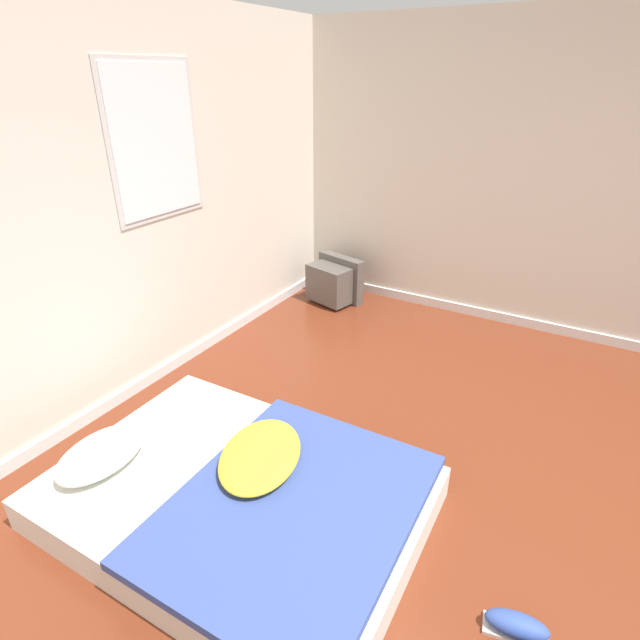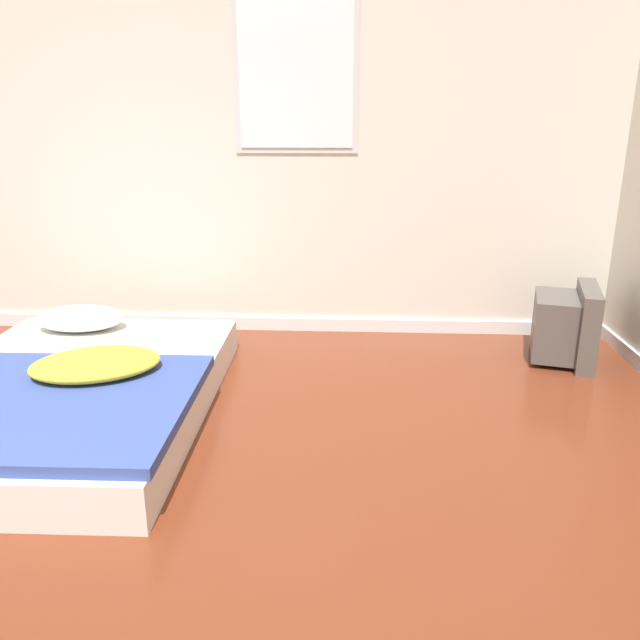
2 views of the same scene
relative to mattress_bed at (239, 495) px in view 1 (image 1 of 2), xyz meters
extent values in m
plane|color=maroon|center=(0.17, -1.57, -0.13)|extent=(20.00, 20.00, 0.00)
cube|color=silver|center=(0.17, 1.41, 1.17)|extent=(8.24, 0.06, 2.60)
cube|color=white|center=(0.17, 1.37, -0.08)|extent=(8.24, 0.02, 0.09)
cube|color=silver|center=(1.02, 1.38, 1.58)|extent=(0.78, 0.01, 1.02)
cube|color=white|center=(1.02, 1.37, 1.58)|extent=(0.71, 0.01, 0.95)
cube|color=white|center=(3.07, -1.57, -0.08)|extent=(0.02, 8.31, 0.09)
cube|color=silver|center=(0.00, 0.02, -0.03)|extent=(1.37, 1.92, 0.20)
ellipsoid|color=silver|center=(-0.24, 0.74, 0.14)|extent=(0.52, 0.35, 0.14)
cube|color=#384C93|center=(0.01, -0.34, 0.09)|extent=(1.38, 1.12, 0.05)
ellipsoid|color=yellow|center=(0.17, -0.03, 0.16)|extent=(0.70, 0.58, 0.11)
cube|color=#56514C|center=(2.62, 0.92, 0.08)|extent=(0.34, 0.48, 0.37)
cube|color=#56514C|center=(2.79, 0.88, 0.10)|extent=(0.23, 0.54, 0.46)
cube|color=black|center=(2.84, 0.87, 0.11)|extent=(0.11, 0.43, 0.33)
cube|color=silver|center=(0.07, -1.41, -0.12)|extent=(0.14, 0.27, 0.02)
ellipsoid|color=#334C99|center=(0.07, -1.41, -0.07)|extent=(0.16, 0.28, 0.09)
camera|label=1|loc=(-1.46, -1.35, 1.99)|focal=28.00mm
camera|label=2|loc=(1.39, -2.74, 1.27)|focal=35.00mm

